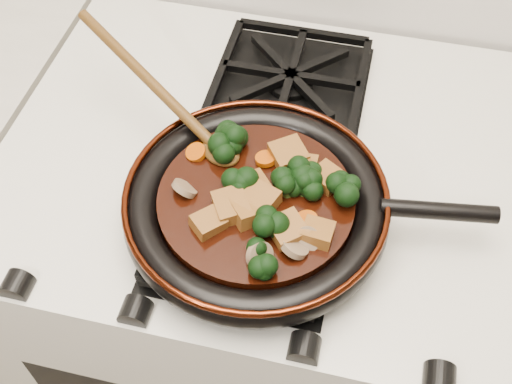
# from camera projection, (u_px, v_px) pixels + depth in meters

# --- Properties ---
(stove) EXTENTS (0.76, 0.60, 0.90)m
(stove) POSITION_uv_depth(u_px,v_px,m) (267.00, 303.00, 1.26)
(stove) COLOR beige
(stove) RESTS_ON ground
(burner_grate_front) EXTENTS (0.23, 0.23, 0.03)m
(burner_grate_front) POSITION_uv_depth(u_px,v_px,m) (247.00, 228.00, 0.81)
(burner_grate_front) COLOR black
(burner_grate_front) RESTS_ON stove
(burner_grate_back) EXTENTS (0.23, 0.23, 0.03)m
(burner_grate_back) POSITION_uv_depth(u_px,v_px,m) (291.00, 80.00, 0.98)
(burner_grate_back) COLOR black
(burner_grate_back) RESTS_ON stove
(skillet) EXTENTS (0.46, 0.33, 0.05)m
(skillet) POSITION_uv_depth(u_px,v_px,m) (258.00, 205.00, 0.79)
(skillet) COLOR black
(skillet) RESTS_ON burner_grate_front
(braising_sauce) EXTENTS (0.24, 0.24, 0.02)m
(braising_sauce) POSITION_uv_depth(u_px,v_px,m) (256.00, 202.00, 0.79)
(braising_sauce) COLOR black
(braising_sauce) RESTS_ON skillet
(tofu_cube_0) EXTENTS (0.06, 0.06, 0.02)m
(tofu_cube_0) POSITION_uv_depth(u_px,v_px,m) (287.00, 230.00, 0.74)
(tofu_cube_0) COLOR brown
(tofu_cube_0) RESTS_ON braising_sauce
(tofu_cube_1) EXTENTS (0.05, 0.05, 0.02)m
(tofu_cube_1) POSITION_uv_depth(u_px,v_px,m) (327.00, 178.00, 0.79)
(tofu_cube_1) COLOR brown
(tofu_cube_1) RESTS_ON braising_sauce
(tofu_cube_2) EXTENTS (0.06, 0.06, 0.03)m
(tofu_cube_2) POSITION_uv_depth(u_px,v_px,m) (288.00, 155.00, 0.81)
(tofu_cube_2) COLOR brown
(tofu_cube_2) RESTS_ON braising_sauce
(tofu_cube_3) EXTENTS (0.04, 0.04, 0.02)m
(tofu_cube_3) POSITION_uv_depth(u_px,v_px,m) (302.00, 169.00, 0.80)
(tofu_cube_3) COLOR brown
(tofu_cube_3) RESTS_ON braising_sauce
(tofu_cube_4) EXTENTS (0.05, 0.05, 0.02)m
(tofu_cube_4) POSITION_uv_depth(u_px,v_px,m) (208.00, 223.00, 0.75)
(tofu_cube_4) COLOR brown
(tofu_cube_4) RESTS_ON braising_sauce
(tofu_cube_5) EXTENTS (0.05, 0.05, 0.02)m
(tofu_cube_5) POSITION_uv_depth(u_px,v_px,m) (253.00, 186.00, 0.78)
(tofu_cube_5) COLOR brown
(tofu_cube_5) RESTS_ON braising_sauce
(tofu_cube_6) EXTENTS (0.06, 0.06, 0.03)m
(tofu_cube_6) POSITION_uv_depth(u_px,v_px,m) (249.00, 209.00, 0.76)
(tofu_cube_6) COLOR brown
(tofu_cube_6) RESTS_ON braising_sauce
(tofu_cube_7) EXTENTS (0.06, 0.06, 0.03)m
(tofu_cube_7) POSITION_uv_depth(u_px,v_px,m) (232.00, 207.00, 0.76)
(tofu_cube_7) COLOR brown
(tofu_cube_7) RESTS_ON braising_sauce
(tofu_cube_8) EXTENTS (0.06, 0.06, 0.03)m
(tofu_cube_8) POSITION_uv_depth(u_px,v_px,m) (258.00, 201.00, 0.77)
(tofu_cube_8) COLOR brown
(tofu_cube_8) RESTS_ON braising_sauce
(tofu_cube_9) EXTENTS (0.04, 0.04, 0.02)m
(tofu_cube_9) POSITION_uv_depth(u_px,v_px,m) (317.00, 233.00, 0.74)
(tofu_cube_9) COLOR brown
(tofu_cube_9) RESTS_ON braising_sauce
(broccoli_floret_0) EXTENTS (0.08, 0.07, 0.06)m
(broccoli_floret_0) POSITION_uv_depth(u_px,v_px,m) (303.00, 189.00, 0.78)
(broccoli_floret_0) COLOR black
(broccoli_floret_0) RESTS_ON braising_sauce
(broccoli_floret_1) EXTENTS (0.08, 0.08, 0.07)m
(broccoli_floret_1) POSITION_uv_depth(u_px,v_px,m) (231.00, 138.00, 0.83)
(broccoli_floret_1) COLOR black
(broccoli_floret_1) RESTS_ON braising_sauce
(broccoli_floret_2) EXTENTS (0.07, 0.07, 0.06)m
(broccoli_floret_2) POSITION_uv_depth(u_px,v_px,m) (340.00, 191.00, 0.77)
(broccoli_floret_2) COLOR black
(broccoli_floret_2) RESTS_ON braising_sauce
(broccoli_floret_3) EXTENTS (0.06, 0.06, 0.05)m
(broccoli_floret_3) POSITION_uv_depth(u_px,v_px,m) (257.00, 259.00, 0.72)
(broccoli_floret_3) COLOR black
(broccoli_floret_3) RESTS_ON braising_sauce
(broccoli_floret_4) EXTENTS (0.07, 0.07, 0.06)m
(broccoli_floret_4) POSITION_uv_depth(u_px,v_px,m) (276.00, 224.00, 0.74)
(broccoli_floret_4) COLOR black
(broccoli_floret_4) RESTS_ON braising_sauce
(broccoli_floret_5) EXTENTS (0.08, 0.09, 0.07)m
(broccoli_floret_5) POSITION_uv_depth(u_px,v_px,m) (305.00, 179.00, 0.79)
(broccoli_floret_5) COLOR black
(broccoli_floret_5) RESTS_ON braising_sauce
(broccoli_floret_6) EXTENTS (0.08, 0.08, 0.07)m
(broccoli_floret_6) POSITION_uv_depth(u_px,v_px,m) (238.00, 189.00, 0.78)
(broccoli_floret_6) COLOR black
(broccoli_floret_6) RESTS_ON braising_sauce
(broccoli_floret_7) EXTENTS (0.06, 0.06, 0.06)m
(broccoli_floret_7) POSITION_uv_depth(u_px,v_px,m) (287.00, 191.00, 0.78)
(broccoli_floret_7) COLOR black
(broccoli_floret_7) RESTS_ON braising_sauce
(broccoli_floret_8) EXTENTS (0.07, 0.07, 0.06)m
(broccoli_floret_8) POSITION_uv_depth(u_px,v_px,m) (226.00, 152.00, 0.81)
(broccoli_floret_8) COLOR black
(broccoli_floret_8) RESTS_ON braising_sauce
(carrot_coin_0) EXTENTS (0.03, 0.03, 0.01)m
(carrot_coin_0) POSITION_uv_depth(u_px,v_px,m) (253.00, 203.00, 0.77)
(carrot_coin_0) COLOR #AD4304
(carrot_coin_0) RESTS_ON braising_sauce
(carrot_coin_1) EXTENTS (0.03, 0.03, 0.02)m
(carrot_coin_1) POSITION_uv_depth(u_px,v_px,m) (196.00, 152.00, 0.82)
(carrot_coin_1) COLOR #AD4304
(carrot_coin_1) RESTS_ON braising_sauce
(carrot_coin_2) EXTENTS (0.03, 0.03, 0.01)m
(carrot_coin_2) POSITION_uv_depth(u_px,v_px,m) (266.00, 159.00, 0.81)
(carrot_coin_2) COLOR #AD4304
(carrot_coin_2) RESTS_ON braising_sauce
(carrot_coin_3) EXTENTS (0.03, 0.03, 0.02)m
(carrot_coin_3) POSITION_uv_depth(u_px,v_px,m) (306.00, 222.00, 0.75)
(carrot_coin_3) COLOR #AD4304
(carrot_coin_3) RESTS_ON braising_sauce
(mushroom_slice_0) EXTENTS (0.04, 0.04, 0.03)m
(mushroom_slice_0) POSITION_uv_depth(u_px,v_px,m) (185.00, 188.00, 0.78)
(mushroom_slice_0) COLOR #7D6448
(mushroom_slice_0) RESTS_ON braising_sauce
(mushroom_slice_1) EXTENTS (0.05, 0.05, 0.02)m
(mushroom_slice_1) POSITION_uv_depth(u_px,v_px,m) (294.00, 247.00, 0.73)
(mushroom_slice_1) COLOR #7D6448
(mushroom_slice_1) RESTS_ON braising_sauce
(mushroom_slice_2) EXTENTS (0.04, 0.04, 0.03)m
(mushroom_slice_2) POSITION_uv_depth(u_px,v_px,m) (260.00, 256.00, 0.72)
(mushroom_slice_2) COLOR #7D6448
(mushroom_slice_2) RESTS_ON braising_sauce
(mushroom_slice_3) EXTENTS (0.03, 0.03, 0.03)m
(mushroom_slice_3) POSITION_uv_depth(u_px,v_px,m) (307.00, 239.00, 0.74)
(mushroom_slice_3) COLOR #7D6448
(mushroom_slice_3) RESTS_ON braising_sauce
(wooden_spoon) EXTENTS (0.16, 0.11, 0.28)m
(wooden_spoon) POSITION_uv_depth(u_px,v_px,m) (176.00, 108.00, 0.84)
(wooden_spoon) COLOR #4F3110
(wooden_spoon) RESTS_ON braising_sauce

